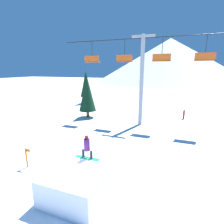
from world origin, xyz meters
TOP-DOWN VIEW (x-y plane):
  - ground_plane at (0.00, 0.00)m, footprint 220.00×220.00m
  - mountain_ridge at (0.00, 86.72)m, footprint 71.08×71.08m
  - snow_ramp at (0.71, 0.56)m, footprint 2.81×3.38m
  - snowboarder at (0.63, 1.59)m, footprint 1.42×0.32m
  - chairlift at (1.23, 13.01)m, footprint 18.54×0.44m
  - pine_tree_near at (-5.84, 13.63)m, footprint 2.20×2.20m
  - pine_tree_far at (-10.65, 22.13)m, footprint 2.15×2.15m
  - trail_marker at (-3.76, 1.49)m, footprint 0.41×0.10m
  - distant_skier at (5.99, 17.17)m, footprint 0.24×0.24m

SIDE VIEW (x-z plane):
  - ground_plane at x=0.00m, z-range 0.00..0.00m
  - distant_skier at x=5.99m, z-range 0.05..1.28m
  - snow_ramp at x=0.71m, z-range 0.00..1.44m
  - trail_marker at x=-3.76m, z-range 0.05..1.40m
  - snowboarder at x=0.63m, z-range 1.43..2.78m
  - pine_tree_near at x=-5.84m, z-range 0.45..5.77m
  - pine_tree_far at x=-10.65m, z-range 0.63..6.60m
  - chairlift at x=1.23m, z-range 1.00..10.73m
  - mountain_ridge at x=0.00m, z-range 0.00..20.49m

